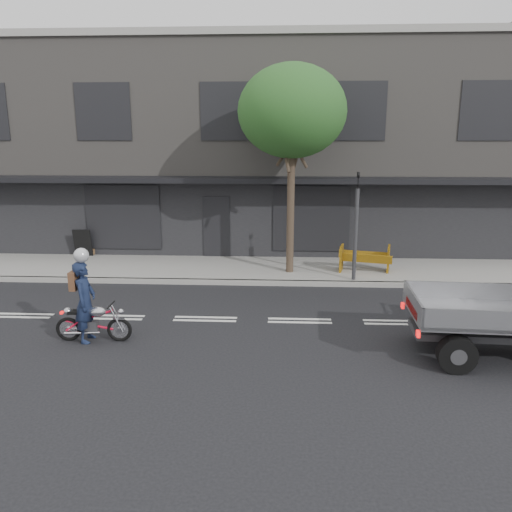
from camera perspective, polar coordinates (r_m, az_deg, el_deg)
The scene contains 10 objects.
ground at distance 12.86m, azimuth -5.82°, elevation -7.19°, with size 80.00×80.00×0.00m, color black.
sidewalk at distance 17.28m, azimuth -3.49°, elevation -1.49°, with size 32.00×3.20×0.15m, color gray.
kerb at distance 15.75m, azimuth -4.13°, elevation -2.98°, with size 32.00×0.20×0.15m, color gray.
building_main at distance 23.28m, azimuth -1.78°, elevation 12.15°, with size 26.00×10.00×8.00m, color slate.
street_tree at distance 16.11m, azimuth 4.15°, elevation 16.10°, with size 3.40×3.40×6.74m.
traffic_light_pole at distance 15.67m, azimuth 11.32°, elevation 2.64°, with size 0.12×0.12×3.50m.
motorcycle at distance 11.93m, azimuth -18.10°, elevation -7.14°, with size 1.74×0.50×0.89m.
rider at distance 11.84m, azimuth -18.94°, elevation -4.98°, with size 0.67×0.44×1.85m, color #141E38.
construction_barrier at distance 16.72m, azimuth 12.47°, elevation -0.39°, with size 1.66×0.66×0.93m, color #F09E0C, non-canonical shape.
sandwich_board at distance 19.75m, azimuth -19.19°, elevation 1.44°, with size 0.65×0.44×1.04m, color black, non-canonical shape.
Camera 1 is at (1.91, -11.89, 4.51)m, focal length 35.00 mm.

